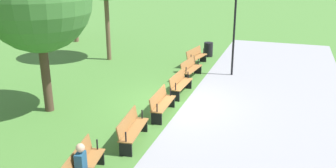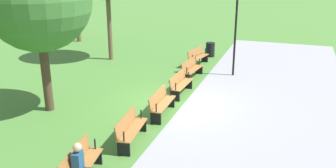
% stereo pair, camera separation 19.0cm
% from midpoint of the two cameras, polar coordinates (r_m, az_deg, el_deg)
% --- Properties ---
extents(ground_plane, '(120.00, 120.00, 0.00)m').
position_cam_midpoint_polar(ground_plane, '(14.18, 0.51, -3.16)').
color(ground_plane, '#477A33').
extents(path_paving, '(25.68, 6.23, 0.01)m').
position_cam_midpoint_polar(path_paving, '(13.61, 14.66, -4.78)').
color(path_paving, '#939399').
rests_on(path_paving, ground).
extents(bench_0, '(1.80, 0.77, 0.89)m').
position_cam_midpoint_polar(bench_0, '(19.39, 4.12, 4.33)').
color(bench_0, '#996633').
rests_on(bench_0, ground).
extents(bench_1, '(1.78, 0.65, 0.89)m').
position_cam_midpoint_polar(bench_1, '(17.20, 3.25, 2.46)').
color(bench_1, '#996633').
rests_on(bench_1, ground).
extents(bench_2, '(1.76, 0.53, 0.89)m').
position_cam_midpoint_polar(bench_2, '(15.07, 1.53, 0.09)').
color(bench_2, '#996633').
rests_on(bench_2, ground).
extents(bench_3, '(1.76, 0.53, 0.89)m').
position_cam_midpoint_polar(bench_3, '(13.03, -1.41, -2.97)').
color(bench_3, '#996633').
rests_on(bench_3, ground).
extents(bench_4, '(1.78, 0.65, 0.89)m').
position_cam_midpoint_polar(bench_4, '(11.16, -6.18, -6.98)').
color(bench_4, '#996633').
rests_on(bench_4, ground).
extents(bench_5, '(1.80, 0.77, 0.89)m').
position_cam_midpoint_polar(bench_5, '(9.56, -13.68, -12.18)').
color(bench_5, '#996633').
rests_on(bench_5, ground).
extents(person_seated, '(0.39, 0.56, 1.20)m').
position_cam_midpoint_polar(person_seated, '(9.22, -13.52, -12.22)').
color(person_seated, navy).
rests_on(person_seated, ground).
extents(lamp_post, '(0.32, 0.32, 4.08)m').
position_cam_midpoint_polar(lamp_post, '(17.42, 10.15, 10.36)').
color(lamp_post, black).
rests_on(lamp_post, ground).
extents(trash_bin, '(0.52, 0.52, 0.82)m').
position_cam_midpoint_polar(trash_bin, '(21.29, 6.09, 5.41)').
color(trash_bin, black).
rests_on(trash_bin, ground).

